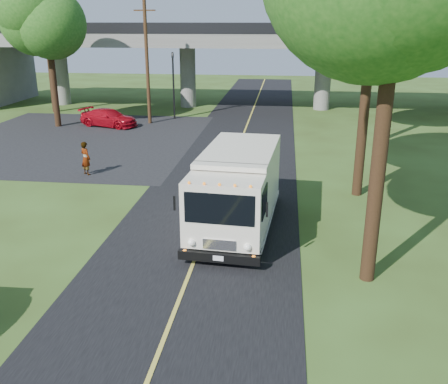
% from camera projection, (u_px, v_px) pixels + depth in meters
% --- Properties ---
extents(ground, '(120.00, 120.00, 0.00)m').
position_uv_depth(ground, '(186.00, 284.00, 15.11)').
color(ground, '#334518').
rests_on(ground, ground).
extents(road, '(7.00, 90.00, 0.02)m').
position_uv_depth(road, '(225.00, 182.00, 24.48)').
color(road, black).
rests_on(road, ground).
extents(parking_lot, '(16.00, 18.00, 0.01)m').
position_uv_depth(parking_lot, '(76.00, 139.00, 33.24)').
color(parking_lot, black).
rests_on(parking_lot, ground).
extents(lane_line, '(0.12, 90.00, 0.01)m').
position_uv_depth(lane_line, '(225.00, 182.00, 24.48)').
color(lane_line, gold).
rests_on(lane_line, road).
extents(overpass, '(54.00, 10.00, 7.30)m').
position_uv_depth(overpass, '(255.00, 56.00, 43.63)').
color(overpass, slate).
rests_on(overpass, ground).
extents(traffic_signal, '(0.18, 0.22, 5.20)m').
position_uv_depth(traffic_signal, '(173.00, 78.00, 39.13)').
color(traffic_signal, black).
rests_on(traffic_signal, ground).
extents(utility_pole, '(1.60, 0.26, 9.00)m').
position_uv_depth(utility_pole, '(147.00, 62.00, 36.97)').
color(utility_pole, '#472D19').
rests_on(utility_pole, ground).
extents(tree_right_far, '(5.77, 5.67, 10.99)m').
position_uv_depth(tree_right_far, '(396.00, 7.00, 29.94)').
color(tree_right_far, '#382314').
rests_on(tree_right_far, ground).
extents(tree_left_lot, '(5.60, 5.50, 10.50)m').
position_uv_depth(tree_left_lot, '(48.00, 14.00, 34.57)').
color(tree_left_lot, '#382314').
rests_on(tree_left_lot, ground).
extents(tree_left_far, '(5.26, 5.16, 9.89)m').
position_uv_depth(tree_left_far, '(47.00, 21.00, 40.69)').
color(tree_left_far, '#382314').
rests_on(tree_left_far, ground).
extents(step_van, '(3.12, 7.28, 2.99)m').
position_uv_depth(step_van, '(237.00, 187.00, 18.69)').
color(step_van, silver).
rests_on(step_van, ground).
extents(red_sedan, '(4.78, 3.03, 1.29)m').
position_uv_depth(red_sedan, '(109.00, 118.00, 37.13)').
color(red_sedan, '#AC0A17').
rests_on(red_sedan, ground).
extents(pedestrian, '(0.76, 0.70, 1.74)m').
position_uv_depth(pedestrian, '(86.00, 158.00, 25.45)').
color(pedestrian, gray).
rests_on(pedestrian, ground).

